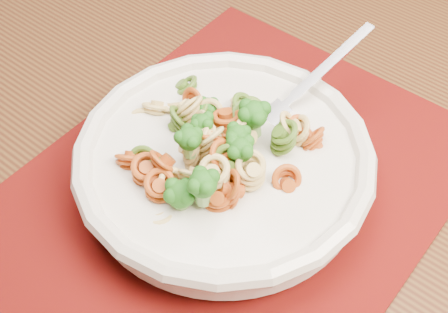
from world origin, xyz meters
TOP-DOWN VIEW (x-y plane):
  - dining_table at (-0.32, 0.46)m, footprint 1.63×1.30m
  - placemat at (-0.28, 0.34)m, footprint 0.56×0.49m
  - pasta_bowl at (-0.28, 0.35)m, footprint 0.29×0.29m
  - pasta_broccoli_heap at (-0.28, 0.35)m, footprint 0.24×0.24m
  - fork at (-0.21, 0.37)m, footprint 0.18×0.04m

SIDE VIEW (x-z plane):
  - dining_table at x=-0.32m, z-range 0.27..1.02m
  - placemat at x=-0.28m, z-range 0.74..0.75m
  - pasta_bowl at x=-0.28m, z-range 0.75..0.80m
  - fork at x=-0.21m, z-range 0.75..0.83m
  - pasta_broccoli_heap at x=-0.28m, z-range 0.76..0.82m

